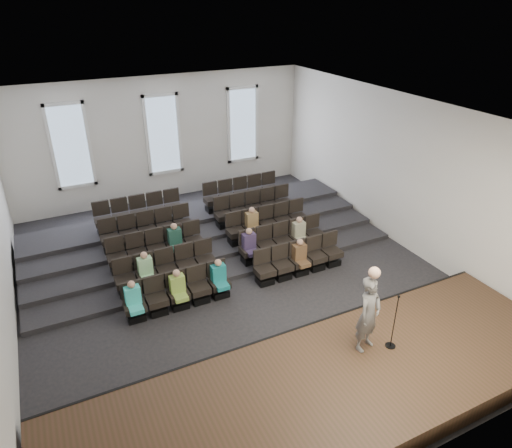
{
  "coord_description": "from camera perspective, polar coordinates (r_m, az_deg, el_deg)",
  "views": [
    {
      "loc": [
        -4.52,
        -10.71,
        7.79
      ],
      "look_at": [
        0.97,
        0.5,
        1.42
      ],
      "focal_mm": 32.0,
      "sensor_mm": 36.0,
      "label": 1
    }
  ],
  "objects": [
    {
      "name": "ground",
      "position": [
        13.99,
        -2.7,
        -6.84
      ],
      "size": [
        14.0,
        14.0,
        0.0
      ],
      "primitive_type": "plane",
      "color": "black",
      "rests_on": "ground"
    },
    {
      "name": "ceiling",
      "position": [
        11.95,
        -3.23,
        13.53
      ],
      "size": [
        12.0,
        14.0,
        0.02
      ],
      "primitive_type": "cube",
      "color": "white",
      "rests_on": "ground"
    },
    {
      "name": "wall_back",
      "position": [
        19.04,
        -11.53,
        10.36
      ],
      "size": [
        12.0,
        0.04,
        5.0
      ],
      "primitive_type": "cube",
      "color": "silver",
      "rests_on": "ground"
    },
    {
      "name": "wall_front",
      "position": [
        7.87,
        18.89,
        -17.0
      ],
      "size": [
        12.0,
        0.04,
        5.0
      ],
      "primitive_type": "cube",
      "color": "silver",
      "rests_on": "ground"
    },
    {
      "name": "wall_right",
      "position": [
        15.93,
        17.46,
        6.36
      ],
      "size": [
        0.04,
        14.0,
        5.0
      ],
      "primitive_type": "cube",
      "color": "silver",
      "rests_on": "ground"
    },
    {
      "name": "stage",
      "position": [
        10.43,
        9.34,
        -19.76
      ],
      "size": [
        11.8,
        3.6,
        0.5
      ],
      "primitive_type": "cube",
      "color": "#41291B",
      "rests_on": "ground"
    },
    {
      "name": "stage_lip",
      "position": [
        11.48,
        4.19,
        -14.13
      ],
      "size": [
        11.8,
        0.06,
        0.52
      ],
      "primitive_type": "cube",
      "color": "black",
      "rests_on": "ground"
    },
    {
      "name": "risers",
      "position": [
        16.45,
        -7.16,
        -0.69
      ],
      "size": [
        11.8,
        4.8,
        0.6
      ],
      "color": "black",
      "rests_on": "ground"
    },
    {
      "name": "seating_rows",
      "position": [
        14.86,
        -5.14,
        -1.67
      ],
      "size": [
        6.8,
        4.7,
        1.67
      ],
      "color": "black",
      "rests_on": "ground"
    },
    {
      "name": "windows",
      "position": [
        18.92,
        -11.53,
        10.88
      ],
      "size": [
        8.44,
        0.1,
        3.24
      ],
      "color": "white",
      "rests_on": "wall_back"
    },
    {
      "name": "audience",
      "position": [
        13.63,
        -4.48,
        -3.95
      ],
      "size": [
        6.05,
        2.64,
        1.1
      ],
      "color": "#8DB146",
      "rests_on": "seating_rows"
    },
    {
      "name": "speaker",
      "position": [
        10.58,
        13.9,
        -10.89
      ],
      "size": [
        0.78,
        0.63,
        1.86
      ],
      "primitive_type": "imported",
      "rotation": [
        0.0,
        0.0,
        0.32
      ],
      "color": "#605D5B",
      "rests_on": "stage"
    },
    {
      "name": "mic_stand",
      "position": [
        11.05,
        16.72,
        -12.75
      ],
      "size": [
        0.24,
        0.24,
        1.43
      ],
      "color": "black",
      "rests_on": "stage"
    }
  ]
}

